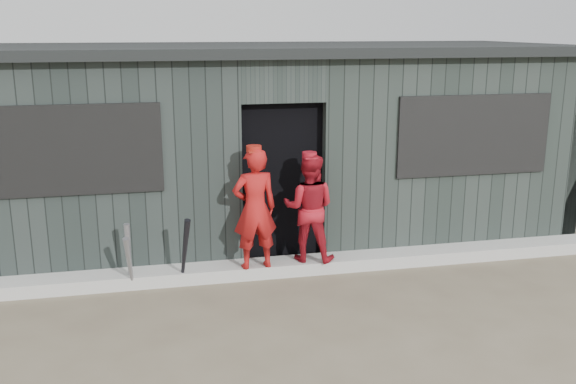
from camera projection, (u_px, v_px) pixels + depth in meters
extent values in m
plane|color=brown|center=(329.00, 343.00, 5.96)|extent=(80.00, 80.00, 0.00)
cube|color=#ACACA7|center=(288.00, 266.00, 7.66)|extent=(8.00, 0.36, 0.15)
cone|color=gray|center=(130.00, 264.00, 7.00)|extent=(0.11, 0.31, 0.69)
cone|color=gray|center=(129.00, 256.00, 7.13)|extent=(0.07, 0.16, 0.77)
cone|color=black|center=(185.00, 252.00, 7.13)|extent=(0.17, 0.35, 0.84)
imported|color=#A61414|center=(255.00, 209.00, 7.27)|extent=(0.54, 0.39, 1.40)
imported|color=maroon|center=(309.00, 208.00, 7.53)|extent=(0.76, 0.68, 1.28)
imported|color=#A7A7A7|center=(293.00, 209.00, 8.13)|extent=(0.69, 0.56, 1.22)
cube|color=black|center=(263.00, 148.00, 8.97)|extent=(7.60, 2.70, 2.20)
cube|color=#282F2D|center=(86.00, 174.00, 7.18)|extent=(3.50, 0.20, 2.50)
cube|color=#2C3430|center=(457.00, 158.00, 8.09)|extent=(3.50, 0.20, 2.50)
cube|color=#2C3431|center=(283.00, 81.00, 7.38)|extent=(1.00, 0.20, 0.50)
cube|color=#2B3331|center=(515.00, 135.00, 9.75)|extent=(0.20, 3.00, 2.50)
cube|color=#2C3431|center=(247.00, 130.00, 10.28)|extent=(8.00, 0.20, 2.50)
cube|color=black|center=(262.00, 49.00, 8.63)|extent=(8.30, 3.30, 0.12)
cube|color=black|center=(69.00, 151.00, 6.96)|extent=(2.00, 0.04, 1.00)
cube|color=black|center=(474.00, 135.00, 7.93)|extent=(2.00, 0.04, 1.00)
cube|color=black|center=(262.00, 152.00, 7.92)|extent=(0.20, 0.20, 0.79)
cube|color=black|center=(271.00, 153.00, 8.11)|extent=(0.27, 0.25, 0.94)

